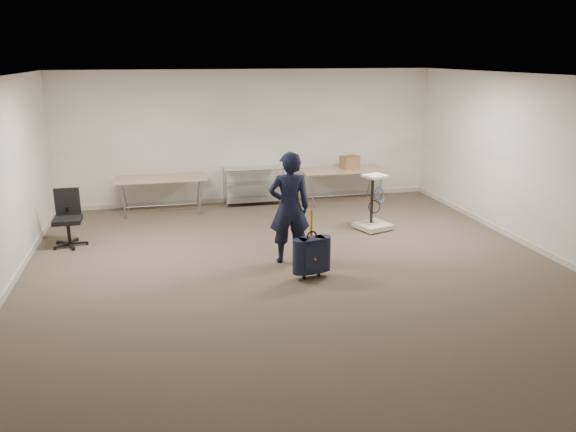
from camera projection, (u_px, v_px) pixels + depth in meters
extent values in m
plane|color=#46372A|center=(302.00, 277.00, 8.09)|extent=(9.00, 9.00, 0.00)
plane|color=beige|center=(250.00, 137.00, 11.92)|extent=(8.00, 0.00, 8.00)
plane|color=beige|center=(483.00, 337.00, 3.49)|extent=(8.00, 0.00, 8.00)
plane|color=beige|center=(556.00, 169.00, 8.57)|extent=(0.00, 9.00, 9.00)
plane|color=white|center=(304.00, 77.00, 7.31)|extent=(8.00, 8.00, 0.00)
cube|color=beige|center=(251.00, 199.00, 12.28)|extent=(8.00, 0.02, 0.10)
cube|color=beige|center=(2.00, 300.00, 7.21)|extent=(0.02, 9.00, 0.10)
cube|color=beige|center=(544.00, 253.00, 8.94)|extent=(0.02, 9.00, 0.10)
cube|color=tan|center=(161.00, 178.00, 11.18)|extent=(1.80, 0.75, 0.03)
cylinder|color=gray|center=(163.00, 205.00, 11.34)|extent=(1.50, 0.02, 0.02)
cylinder|color=gray|center=(123.00, 202.00, 10.84)|extent=(0.13, 0.04, 0.69)
cylinder|color=gray|center=(201.00, 198.00, 11.16)|extent=(0.13, 0.04, 0.69)
cylinder|color=gray|center=(124.00, 195.00, 11.40)|extent=(0.13, 0.04, 0.69)
cylinder|color=gray|center=(199.00, 191.00, 11.72)|extent=(0.13, 0.04, 0.69)
cube|color=tan|center=(342.00, 170.00, 12.00)|extent=(1.80, 0.75, 0.03)
cylinder|color=gray|center=(342.00, 195.00, 12.16)|extent=(1.50, 0.02, 0.02)
cylinder|color=gray|center=(312.00, 191.00, 11.66)|extent=(0.13, 0.04, 0.69)
cylinder|color=gray|center=(380.00, 188.00, 11.98)|extent=(0.13, 0.04, 0.69)
cylinder|color=gray|center=(305.00, 185.00, 12.22)|extent=(0.13, 0.04, 0.69)
cylinder|color=gray|center=(370.00, 182.00, 12.55)|extent=(0.13, 0.04, 0.69)
cylinder|color=silver|center=(226.00, 190.00, 11.57)|extent=(0.02, 0.02, 0.80)
cylinder|color=silver|center=(283.00, 187.00, 11.83)|extent=(0.02, 0.02, 0.80)
cylinder|color=silver|center=(224.00, 185.00, 11.99)|extent=(0.02, 0.02, 0.80)
cylinder|color=silver|center=(279.00, 182.00, 12.25)|extent=(0.02, 0.02, 0.80)
cube|color=silver|center=(253.00, 200.00, 12.00)|extent=(1.20, 0.45, 0.02)
cube|color=silver|center=(253.00, 184.00, 11.90)|extent=(1.20, 0.45, 0.02)
cube|color=silver|center=(253.00, 168.00, 11.81)|extent=(1.20, 0.45, 0.01)
imported|color=black|center=(289.00, 208.00, 8.46)|extent=(0.65, 0.45, 1.72)
cube|color=black|center=(312.00, 255.00, 7.97)|extent=(0.40, 0.27, 0.50)
cube|color=black|center=(311.00, 272.00, 8.06)|extent=(0.35, 0.20, 0.03)
cylinder|color=black|center=(304.00, 277.00, 8.01)|extent=(0.04, 0.07, 0.07)
cylinder|color=black|center=(319.00, 274.00, 8.10)|extent=(0.04, 0.07, 0.07)
torus|color=black|center=(312.00, 236.00, 7.89)|extent=(0.16, 0.05, 0.16)
cube|color=orange|center=(311.00, 223.00, 7.85)|extent=(0.03, 0.01, 0.39)
cylinder|color=black|center=(70.00, 243.00, 9.39)|extent=(0.57, 0.57, 0.09)
cylinder|color=black|center=(69.00, 232.00, 9.33)|extent=(0.06, 0.06, 0.38)
cube|color=black|center=(67.00, 220.00, 9.28)|extent=(0.44, 0.44, 0.08)
cube|color=black|center=(67.00, 201.00, 9.40)|extent=(0.40, 0.06, 0.46)
cube|color=silver|center=(373.00, 226.00, 10.28)|extent=(0.71, 0.71, 0.09)
cylinder|color=black|center=(366.00, 232.00, 10.04)|extent=(0.07, 0.07, 0.04)
cylinder|color=black|center=(373.00, 199.00, 10.20)|extent=(0.06, 0.06, 0.89)
cube|color=silver|center=(375.00, 176.00, 10.03)|extent=(0.48, 0.44, 0.04)
torus|color=blue|center=(379.00, 195.00, 10.05)|extent=(0.31, 0.20, 0.27)
cube|color=#956745|center=(350.00, 162.00, 12.04)|extent=(0.42, 0.37, 0.27)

